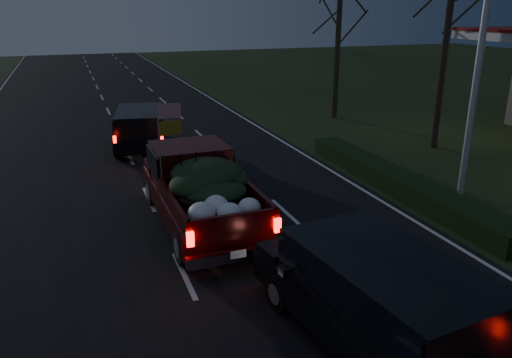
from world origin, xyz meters
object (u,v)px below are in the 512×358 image
object	(u,v)px
lead_suv	(140,125)
rear_suv	(381,293)
pickup_truck	(200,185)
light_pole	(485,16)

from	to	relation	value
lead_suv	rear_suv	bearing A→B (deg)	-72.62
rear_suv	lead_suv	bearing A→B (deg)	90.94
pickup_truck	lead_suv	world-z (taller)	pickup_truck
light_pole	rear_suv	size ratio (longest dim) A/B	1.72
rear_suv	pickup_truck	bearing A→B (deg)	97.29
pickup_truck	light_pole	bearing A→B (deg)	-5.16
lead_suv	rear_suv	xyz separation A→B (m)	(1.95, -14.91, 0.09)
rear_suv	light_pole	bearing A→B (deg)	32.95
light_pole	lead_suv	size ratio (longest dim) A/B	1.84
lead_suv	rear_suv	world-z (taller)	rear_suv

